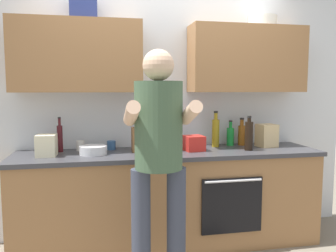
{
  "coord_description": "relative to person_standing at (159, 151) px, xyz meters",
  "views": [
    {
      "loc": [
        -0.64,
        -3.12,
        1.48
      ],
      "look_at": [
        -0.04,
        -0.1,
        1.15
      ],
      "focal_mm": 37.04,
      "sensor_mm": 36.0,
      "label": 1
    }
  ],
  "objects": [
    {
      "name": "grocery_bag_rice",
      "position": [
        -0.86,
        0.72,
        -0.05
      ],
      "size": [
        0.17,
        0.19,
        0.19
      ],
      "primitive_type": "cube",
      "rotation": [
        0.0,
        0.0,
        -0.04
      ],
      "color": "beige",
      "rests_on": "counter"
    },
    {
      "name": "grocery_bag_bread",
      "position": [
        1.24,
        0.81,
        -0.03
      ],
      "size": [
        0.2,
        0.19,
        0.23
      ],
      "primitive_type": "cube",
      "rotation": [
        0.0,
        0.0,
        0.13
      ],
      "color": "tan",
      "rests_on": "counter"
    },
    {
      "name": "grocery_bag_crisps",
      "position": [
        0.46,
        0.74,
        -0.07
      ],
      "size": [
        0.2,
        0.2,
        0.14
      ],
      "primitive_type": "cube",
      "rotation": [
        0.0,
        0.0,
        0.14
      ],
      "color": "red",
      "rests_on": "counter"
    },
    {
      "name": "bottle_soy",
      "position": [
        0.98,
        0.65,
        0.0
      ],
      "size": [
        0.08,
        0.08,
        0.33
      ],
      "color": "black",
      "rests_on": "counter"
    },
    {
      "name": "bottle_wine",
      "position": [
        -0.77,
        0.91,
        -0.01
      ],
      "size": [
        0.05,
        0.05,
        0.32
      ],
      "color": "#471419",
      "rests_on": "counter"
    },
    {
      "name": "cup_ceramic",
      "position": [
        0.16,
        0.71,
        -0.09
      ],
      "size": [
        0.09,
        0.09,
        0.1
      ],
      "primitive_type": "cylinder",
      "color": "#BF4C47",
      "rests_on": "counter"
    },
    {
      "name": "bottle_soda",
      "position": [
        0.91,
        0.95,
        -0.04
      ],
      "size": [
        0.07,
        0.07,
        0.26
      ],
      "color": "#198C33",
      "rests_on": "counter"
    },
    {
      "name": "cup_coffee",
      "position": [
        -0.59,
        0.94,
        -0.09
      ],
      "size": [
        0.08,
        0.08,
        0.1
      ],
      "primitive_type": "cylinder",
      "color": "white",
      "rests_on": "counter"
    },
    {
      "name": "back_wall_unit",
      "position": [
        0.23,
        1.01,
        0.45
      ],
      "size": [
        4.0,
        0.38,
        2.5
      ],
      "color": "silver",
      "rests_on": "ground"
    },
    {
      "name": "mixing_bowl",
      "position": [
        -0.47,
        0.73,
        -0.1
      ],
      "size": [
        0.24,
        0.24,
        0.08
      ],
      "primitive_type": "cylinder",
      "color": "silver",
      "rests_on": "counter"
    },
    {
      "name": "knife_block",
      "position": [
        -0.07,
        0.8,
        -0.03
      ],
      "size": [
        0.1,
        0.14,
        0.28
      ],
      "color": "brown",
      "rests_on": "counter"
    },
    {
      "name": "cup_tea",
      "position": [
        -0.3,
        0.94,
        -0.1
      ],
      "size": [
        0.08,
        0.08,
        0.08
      ],
      "primitive_type": "cylinder",
      "color": "#33598C",
      "rests_on": "counter"
    },
    {
      "name": "counter",
      "position": [
        0.23,
        0.73,
        -0.59
      ],
      "size": [
        2.84,
        0.67,
        0.9
      ],
      "color": "olive",
      "rests_on": "ground"
    },
    {
      "name": "person_standing",
      "position": [
        0.0,
        0.0,
        0.0
      ],
      "size": [
        0.49,
        0.45,
        1.75
      ],
      "color": "#383D4C",
      "rests_on": "ground"
    },
    {
      "name": "bottle_syrup",
      "position": [
        1.04,
        0.95,
        -0.02
      ],
      "size": [
        0.07,
        0.07,
        0.28
      ],
      "color": "#8C4C14",
      "rests_on": "counter"
    },
    {
      "name": "ground_plane",
      "position": [
        0.23,
        0.73,
        -1.04
      ],
      "size": [
        12.0,
        12.0,
        0.0
      ],
      "primitive_type": "plane",
      "color": "#756B5B"
    },
    {
      "name": "bottle_oil",
      "position": [
        0.74,
        0.91,
        0.01
      ],
      "size": [
        0.07,
        0.07,
        0.36
      ],
      "color": "olive",
      "rests_on": "counter"
    }
  ]
}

